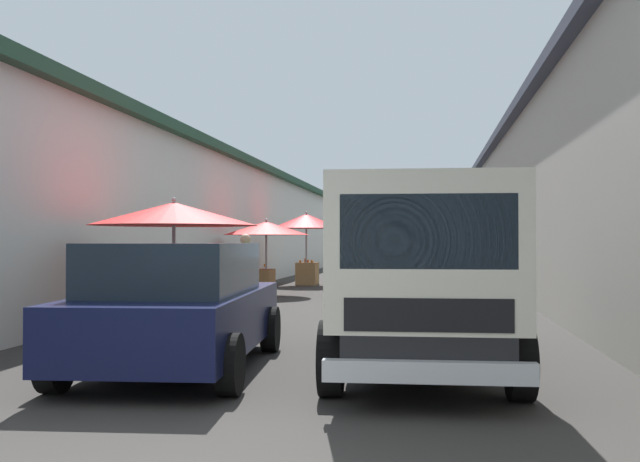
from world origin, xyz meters
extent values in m
plane|color=#33302D|center=(13.50, 0.00, 0.00)|extent=(90.00, 90.00, 0.00)
cube|color=silver|center=(15.75, 7.48, 1.95)|extent=(49.50, 7.00, 3.90)
cube|color=#284C38|center=(15.75, 7.48, 4.02)|extent=(49.80, 7.50, 0.24)
cylinder|color=#9E9EA3|center=(7.38, 2.29, 1.05)|extent=(0.06, 0.06, 2.10)
cone|color=red|center=(7.38, 2.29, 1.91)|extent=(2.68, 2.68, 0.37)
sphere|color=#9E9EA3|center=(7.38, 2.29, 2.14)|extent=(0.07, 0.07, 0.07)
cube|color=olive|center=(7.42, 2.11, 0.36)|extent=(0.98, 0.65, 0.73)
sphere|color=orange|center=(7.35, 2.19, 0.77)|extent=(0.09, 0.09, 0.09)
sphere|color=orange|center=(7.75, 1.91, 0.77)|extent=(0.09, 0.09, 0.09)
sphere|color=orange|center=(7.34, 1.96, 0.77)|extent=(0.09, 0.09, 0.09)
sphere|color=orange|center=(7.24, 1.91, 0.83)|extent=(0.09, 0.09, 0.09)
cylinder|color=#9E9EA3|center=(15.33, 2.65, 1.00)|extent=(0.06, 0.06, 2.01)
cone|color=red|center=(15.33, 2.65, 1.83)|extent=(2.36, 2.36, 0.37)
sphere|color=#9E9EA3|center=(15.33, 2.65, 2.05)|extent=(0.07, 0.07, 0.07)
cube|color=olive|center=(15.28, 2.86, 0.35)|extent=(0.86, 0.79, 0.70)
sphere|color=orange|center=(15.33, 3.06, 0.75)|extent=(0.09, 0.09, 0.09)
sphere|color=orange|center=(15.48, 2.71, 0.80)|extent=(0.09, 0.09, 0.09)
sphere|color=orange|center=(15.34, 3.05, 0.75)|extent=(0.09, 0.09, 0.09)
cylinder|color=#9E9EA3|center=(19.74, 2.31, 1.19)|extent=(0.06, 0.06, 2.39)
cone|color=red|center=(19.74, 2.31, 2.15)|extent=(2.34, 2.34, 0.48)
sphere|color=#9E9EA3|center=(19.74, 2.31, 2.43)|extent=(0.07, 0.07, 0.07)
cube|color=#9E7547|center=(19.90, 2.30, 0.37)|extent=(0.92, 0.66, 0.75)
sphere|color=orange|center=(19.95, 2.37, 0.79)|extent=(0.09, 0.09, 0.09)
sphere|color=orange|center=(20.06, 2.31, 0.79)|extent=(0.09, 0.09, 0.09)
sphere|color=orange|center=(19.66, 2.50, 0.79)|extent=(0.09, 0.09, 0.09)
sphere|color=orange|center=(19.87, 2.35, 0.85)|extent=(0.09, 0.09, 0.09)
sphere|color=orange|center=(19.74, 2.12, 0.79)|extent=(0.09, 0.09, 0.09)
cube|color=#0F1438|center=(4.46, 1.12, 0.57)|extent=(4.02, 2.02, 0.64)
cube|color=#19232D|center=(4.31, 1.11, 1.17)|extent=(2.45, 1.69, 0.56)
cube|color=black|center=(6.36, 1.27, 0.35)|extent=(0.23, 1.65, 0.20)
cube|color=silver|center=(6.33, 1.85, 0.63)|extent=(0.08, 0.24, 0.14)
cube|color=silver|center=(6.43, 0.69, 0.63)|extent=(0.08, 0.24, 0.14)
cylinder|color=black|center=(5.71, 2.08, 0.30)|extent=(0.61, 0.25, 0.60)
cylinder|color=black|center=(5.85, 0.36, 0.30)|extent=(0.61, 0.25, 0.60)
cylinder|color=black|center=(3.07, 1.87, 0.30)|extent=(0.61, 0.25, 0.60)
cylinder|color=black|center=(3.20, 0.16, 0.30)|extent=(0.61, 0.25, 0.60)
cube|color=black|center=(5.02, -1.60, 0.50)|extent=(4.86, 1.69, 0.36)
cube|color=beige|center=(3.39, -1.67, 1.38)|extent=(1.62, 1.82, 1.40)
cube|color=#19232D|center=(2.65, -1.71, 1.55)|extent=(0.13, 1.47, 0.63)
cube|color=#19232D|center=(3.39, -1.67, 1.55)|extent=(1.13, 1.82, 0.45)
cube|color=black|center=(2.64, -1.71, 0.86)|extent=(0.13, 1.40, 0.28)
cube|color=silver|center=(2.56, -1.71, 0.40)|extent=(0.20, 1.75, 0.18)
cube|color=gray|center=(5.87, -2.38, 0.93)|extent=(3.16, 0.21, 0.50)
cube|color=gray|center=(5.80, -0.74, 0.93)|extent=(3.16, 0.21, 0.50)
cube|color=gray|center=(7.39, -1.49, 0.93)|extent=(0.14, 1.65, 0.50)
cylinder|color=black|center=(3.43, -2.55, 0.36)|extent=(0.73, 0.25, 0.72)
cylinder|color=black|center=(3.35, -0.80, 0.36)|extent=(0.73, 0.25, 0.72)
cylinder|color=black|center=(6.50, -2.40, 0.36)|extent=(0.73, 0.25, 0.72)
cylinder|color=black|center=(6.42, -0.66, 0.36)|extent=(0.73, 0.25, 0.72)
cylinder|color=#232328|center=(10.46, 1.92, 0.40)|extent=(0.14, 0.14, 0.80)
cylinder|color=#232328|center=(10.62, 1.99, 0.40)|extent=(0.14, 0.14, 0.80)
cube|color=#4C8C59|center=(10.54, 1.96, 1.10)|extent=(0.51, 0.36, 0.60)
sphere|color=tan|center=(10.54, 1.96, 1.51)|extent=(0.22, 0.22, 0.22)
cylinder|color=#4C8C59|center=(10.28, 1.85, 1.13)|extent=(0.08, 0.08, 0.54)
cylinder|color=#4C8C59|center=(10.80, 2.07, 1.13)|extent=(0.08, 0.08, 0.54)
cylinder|color=black|center=(10.97, 2.55, 0.22)|extent=(0.45, 0.12, 0.44)
cylinder|color=black|center=(9.73, 2.46, 0.22)|extent=(0.45, 0.14, 0.44)
cube|color=red|center=(10.30, 2.51, 0.27)|extent=(0.92, 0.34, 0.08)
ellipsoid|color=black|center=(10.00, 2.48, 0.64)|extent=(0.58, 0.30, 0.20)
cube|color=red|center=(10.92, 2.55, 0.67)|extent=(0.16, 0.33, 0.56)
cylinder|color=silver|center=(10.85, 2.54, 0.77)|extent=(0.28, 0.08, 0.68)
cylinder|color=black|center=(10.77, 2.54, 1.12)|extent=(0.55, 0.07, 0.04)
camera|label=1|loc=(-3.22, -1.70, 1.48)|focal=39.10mm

